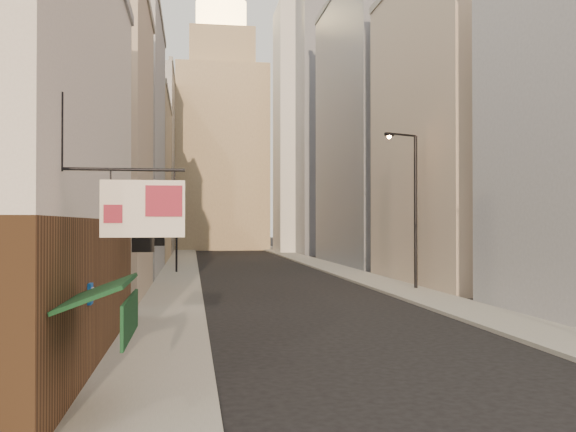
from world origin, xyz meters
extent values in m
cube|color=gray|center=(-6.50, 55.00, 0.07)|extent=(3.00, 140.00, 0.15)
cube|color=gray|center=(6.50, 55.00, 0.07)|extent=(3.00, 140.00, 0.15)
cylinder|color=black|center=(-6.90, 3.00, 4.90)|extent=(2.40, 0.06, 0.06)
cube|color=beige|center=(-6.50, 3.00, 4.15)|extent=(1.60, 0.06, 1.10)
cube|color=maroon|center=(-6.10, 3.00, 4.30)|extent=(0.70, 0.10, 0.60)
cube|color=maroon|center=(-7.05, 3.00, 4.05)|extent=(0.35, 0.10, 0.35)
cube|color=black|center=(-7.35, 3.20, 2.55)|extent=(1.25, 3.00, 0.52)
cube|color=black|center=(-6.75, 3.20, 2.05)|extent=(0.06, 3.00, 0.80)
cube|color=blue|center=(-7.95, 6.20, 2.20)|extent=(0.08, 0.40, 0.50)
cube|color=black|center=(-7.30, 14.00, 3.60)|extent=(0.80, 0.08, 1.50)
cube|color=black|center=(-7.30, 24.00, 3.40)|extent=(0.70, 0.08, 1.30)
cube|color=tan|center=(-12.00, 26.00, 8.00)|extent=(8.00, 12.00, 16.00)
cube|color=gray|center=(-12.00, 42.00, 10.00)|extent=(8.00, 16.00, 20.00)
cube|color=tan|center=(-12.00, 60.00, 8.50)|extent=(8.00, 18.00, 17.00)
cube|color=gray|center=(-12.00, 80.00, 12.00)|extent=(8.00, 20.00, 24.00)
cube|color=tan|center=(12.00, 30.00, 10.00)|extent=(8.00, 16.00, 20.00)
cube|color=gray|center=(12.00, 50.00, 13.00)|extent=(8.00, 20.00, 26.00)
cube|color=gray|center=(18.00, 78.00, 25.00)|extent=(20.00, 22.00, 50.00)
cube|color=tan|center=(-1.00, 92.00, 14.00)|extent=(14.00, 14.00, 28.00)
cube|color=tan|center=(-1.00, 92.00, 31.00)|extent=(10.00, 10.00, 6.00)
cylinder|color=#FFCC72|center=(-1.00, 92.00, 36.50)|extent=(8.00, 8.00, 5.00)
cube|color=silver|center=(10.00, 78.00, 17.00)|extent=(8.00, 8.00, 34.00)
cylinder|color=black|center=(7.38, 26.33, 4.51)|extent=(0.20, 0.20, 9.03)
cylinder|color=black|center=(6.46, 25.93, 9.03)|extent=(1.89, 0.91, 0.12)
cube|color=black|center=(5.54, 25.53, 8.98)|extent=(0.59, 0.42, 0.18)
sphere|color=#FC903F|center=(5.54, 25.53, 8.85)|extent=(0.24, 0.24, 0.24)
cylinder|color=black|center=(-6.74, 41.17, 2.50)|extent=(0.16, 0.16, 5.00)
imported|color=black|center=(-6.74, 41.17, 4.20)|extent=(0.48, 0.48, 1.08)
sphere|color=#19E533|center=(-6.99, 41.17, 4.20)|extent=(0.16, 0.16, 0.16)
camera|label=1|loc=(-5.57, -9.56, 3.85)|focal=40.00mm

